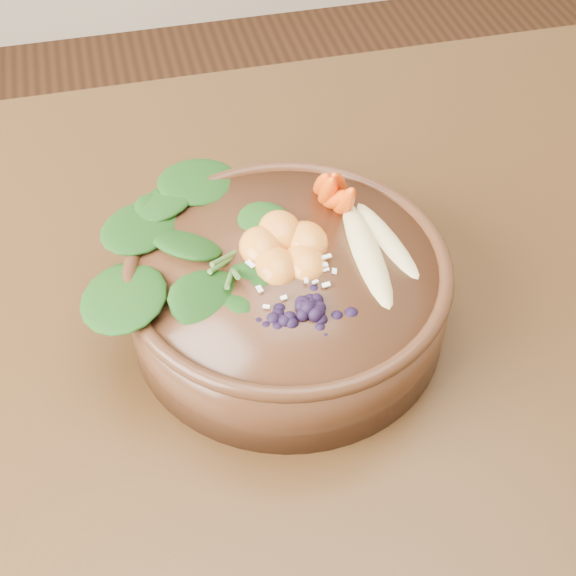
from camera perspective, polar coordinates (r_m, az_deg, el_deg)
name	(u,v)px	position (r m, az deg, el deg)	size (l,w,h in m)	color
ground	(392,554)	(1.54, 7.39, -18.24)	(4.00, 4.00, 0.00)	#381E0F
dining_table	(442,312)	(0.99, 10.92, -1.71)	(1.60, 0.90, 0.75)	#331C0C
stoneware_bowl	(288,295)	(0.81, 0.00, -0.49)	(0.32, 0.32, 0.09)	#4F2C19
kale_heap	(224,210)	(0.80, -4.59, 5.54)	(0.21, 0.19, 0.05)	#184410
carrot_cluster	(323,166)	(0.82, 2.48, 8.64)	(0.07, 0.07, 0.09)	#FE4C0D
banana_halves	(378,235)	(0.79, 6.43, 3.79)	(0.07, 0.18, 0.03)	#E0CC84
mandarin_cluster	(285,237)	(0.78, -0.19, 3.62)	(0.09, 0.10, 0.04)	orange
blueberry_pile	(309,297)	(0.72, 1.51, -0.65)	(0.15, 0.11, 0.04)	black
coconut_flakes	(296,277)	(0.76, 0.56, 0.80)	(0.10, 0.08, 0.01)	white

